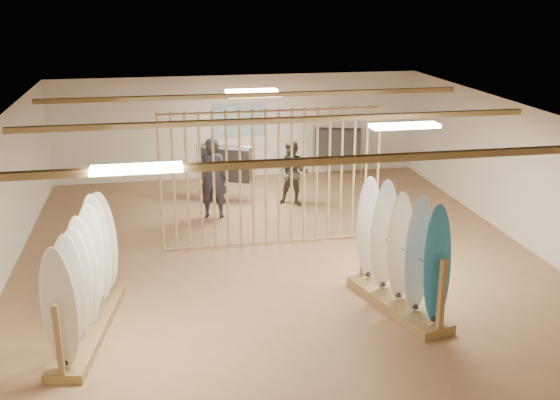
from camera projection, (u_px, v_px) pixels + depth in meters
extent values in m
plane|color=#9C704B|center=(280.00, 259.00, 12.69)|extent=(12.00, 12.00, 0.00)
plane|color=#9B9792|center=(280.00, 116.00, 11.83)|extent=(12.00, 12.00, 0.00)
plane|color=silver|center=(239.00, 127.00, 17.87)|extent=(12.00, 0.00, 12.00)
plane|color=silver|center=(391.00, 359.00, 6.66)|extent=(12.00, 0.00, 12.00)
plane|color=silver|center=(524.00, 176.00, 13.16)|extent=(0.00, 12.00, 12.00)
cube|color=olive|center=(280.00, 120.00, 11.86)|extent=(9.50, 6.12, 0.10)
cube|color=white|center=(280.00, 119.00, 11.85)|extent=(1.20, 0.35, 0.06)
cylinder|color=tan|center=(160.00, 184.00, 12.61)|extent=(0.05, 0.05, 2.78)
cylinder|color=tan|center=(174.00, 184.00, 12.66)|extent=(0.05, 0.05, 2.78)
cylinder|color=tan|center=(187.00, 183.00, 12.71)|extent=(0.05, 0.05, 2.78)
cylinder|color=tan|center=(201.00, 182.00, 12.75)|extent=(0.05, 0.05, 2.78)
cylinder|color=tan|center=(214.00, 181.00, 12.80)|extent=(0.05, 0.05, 2.78)
cylinder|color=tan|center=(227.00, 181.00, 12.85)|extent=(0.05, 0.05, 2.78)
cylinder|color=tan|center=(240.00, 180.00, 12.89)|extent=(0.05, 0.05, 2.78)
cylinder|color=tan|center=(253.00, 179.00, 12.94)|extent=(0.05, 0.05, 2.78)
cylinder|color=tan|center=(266.00, 179.00, 12.99)|extent=(0.05, 0.05, 2.78)
cylinder|color=tan|center=(279.00, 178.00, 13.03)|extent=(0.05, 0.05, 2.78)
cylinder|color=tan|center=(292.00, 177.00, 13.08)|extent=(0.05, 0.05, 2.78)
cylinder|color=tan|center=(304.00, 177.00, 13.13)|extent=(0.05, 0.05, 2.78)
cylinder|color=tan|center=(317.00, 176.00, 13.17)|extent=(0.05, 0.05, 2.78)
cylinder|color=tan|center=(329.00, 175.00, 13.22)|extent=(0.05, 0.05, 2.78)
cylinder|color=tan|center=(341.00, 175.00, 13.26)|extent=(0.05, 0.05, 2.78)
cylinder|color=tan|center=(354.00, 174.00, 13.31)|extent=(0.05, 0.05, 2.78)
cylinder|color=tan|center=(366.00, 173.00, 13.36)|extent=(0.05, 0.05, 2.78)
cylinder|color=tan|center=(378.00, 173.00, 13.40)|extent=(0.05, 0.05, 2.78)
cube|color=teal|center=(239.00, 120.00, 17.79)|extent=(1.40, 0.03, 0.90)
cube|color=olive|center=(89.00, 329.00, 9.93)|extent=(0.99, 2.80, 0.14)
cylinder|color=black|center=(84.00, 275.00, 9.65)|extent=(0.47, 2.66, 0.01)
ellipsoid|color=silver|center=(59.00, 308.00, 8.51)|extent=(0.46, 0.14, 1.78)
ellipsoid|color=white|center=(68.00, 295.00, 8.88)|extent=(0.46, 0.14, 1.78)
ellipsoid|color=white|center=(76.00, 282.00, 9.26)|extent=(0.46, 0.14, 1.78)
ellipsoid|color=silver|center=(83.00, 271.00, 9.63)|extent=(0.46, 0.14, 1.78)
ellipsoid|color=white|center=(90.00, 260.00, 10.00)|extent=(0.46, 0.14, 1.78)
ellipsoid|color=white|center=(96.00, 251.00, 10.37)|extent=(0.46, 0.14, 1.78)
ellipsoid|color=silver|center=(102.00, 242.00, 10.75)|extent=(0.46, 0.14, 1.78)
cube|color=olive|center=(397.00, 303.00, 10.72)|extent=(1.12, 2.29, 0.16)
cylinder|color=black|center=(401.00, 248.00, 10.42)|extent=(0.56, 2.10, 0.01)
ellipsoid|color=#2D8CD1|center=(437.00, 264.00, 9.62)|extent=(0.51, 0.19, 1.95)
ellipsoid|color=white|center=(418.00, 253.00, 10.01)|extent=(0.51, 0.19, 1.95)
ellipsoid|color=silver|center=(401.00, 243.00, 10.40)|extent=(0.51, 0.19, 1.95)
ellipsoid|color=white|center=(385.00, 234.00, 10.79)|extent=(0.51, 0.19, 1.95)
ellipsoid|color=white|center=(370.00, 226.00, 11.18)|extent=(0.51, 0.19, 1.95)
cylinder|color=silver|center=(225.00, 146.00, 15.75)|extent=(1.23, 0.59, 0.03)
cube|color=black|center=(226.00, 164.00, 15.89)|extent=(1.27, 0.83, 0.81)
cylinder|color=silver|center=(226.00, 173.00, 15.95)|extent=(0.03, 0.03, 1.44)
cylinder|color=silver|center=(338.00, 128.00, 17.78)|extent=(1.30, 0.40, 0.03)
cube|color=black|center=(338.00, 144.00, 17.93)|extent=(1.30, 0.67, 0.82)
cylinder|color=silver|center=(338.00, 152.00, 17.99)|extent=(0.03, 0.03, 1.44)
imported|color=#27272F|center=(212.00, 173.00, 14.71)|extent=(0.87, 0.69, 2.11)
imported|color=#3C372F|center=(293.00, 169.00, 15.57)|extent=(1.06, 0.97, 1.80)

